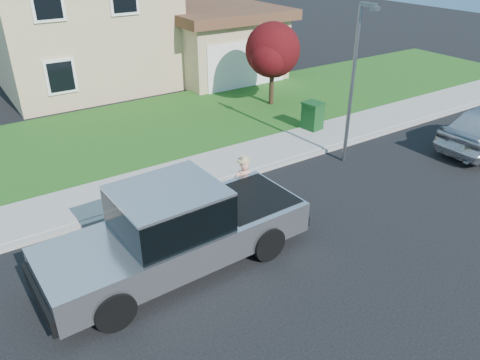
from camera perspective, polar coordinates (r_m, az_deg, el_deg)
name	(u,v)px	position (r m, az deg, el deg)	size (l,w,h in m)	color
ground	(276,226)	(12.83, 4.44, -5.66)	(80.00, 80.00, 0.00)	black
curb	(247,174)	(15.32, 0.83, 0.68)	(40.00, 0.20, 0.12)	gray
sidewalk	(229,162)	(16.14, -1.36, 2.22)	(40.00, 2.00, 0.15)	gray
lawn	(171,123)	(19.80, -8.38, 6.86)	(40.00, 7.00, 0.10)	#1E4D16
house	(105,19)	(26.28, -16.19, 18.38)	(14.00, 11.30, 6.85)	tan
pickup_truck	(176,231)	(10.96, -7.79, -6.13)	(6.53, 2.54, 2.12)	black
woman	(244,183)	(13.31, 0.46, -0.38)	(0.63, 0.54, 1.61)	#E99B80
ornamental_tree	(273,52)	(21.24, 4.06, 15.25)	(2.66, 2.40, 3.65)	black
trash_bin	(313,115)	(18.81, 8.84, 7.79)	(0.77, 0.85, 1.08)	#103C16
street_lamp	(354,77)	(15.73, 13.77, 12.13)	(0.27, 0.68, 5.26)	slate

